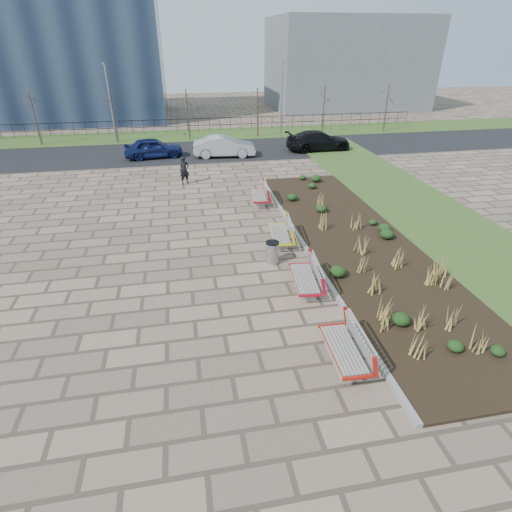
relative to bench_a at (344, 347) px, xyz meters
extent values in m
plane|color=#886F5E|center=(-3.00, 1.66, -0.50)|extent=(120.00, 120.00, 0.00)
cube|color=black|center=(3.25, 6.66, -0.45)|extent=(4.50, 18.00, 0.10)
cube|color=gray|center=(0.92, 6.66, -0.42)|extent=(0.16, 18.00, 0.15)
cube|color=#33511E|center=(8.00, 6.66, -0.48)|extent=(5.00, 38.00, 0.04)
cube|color=#33511E|center=(-3.00, 29.66, -0.48)|extent=(80.00, 5.00, 0.04)
cube|color=black|center=(-3.00, 23.66, -0.49)|extent=(80.00, 7.00, 0.02)
cylinder|color=#B2B2B7|center=(-0.69, 5.62, -0.06)|extent=(0.50, 0.50, 0.88)
imported|color=black|center=(-3.71, 15.98, 0.31)|extent=(0.69, 0.56, 1.62)
imported|color=#111A4C|center=(-5.76, 22.40, 0.22)|extent=(4.31, 2.19, 1.41)
imported|color=#A5A7AD|center=(-0.66, 21.78, 0.26)|extent=(4.60, 1.96, 1.48)
imported|color=black|center=(6.72, 22.36, 0.24)|extent=(5.07, 2.25, 1.45)
cube|color=slate|center=(17.00, 43.66, 4.50)|extent=(18.00, 12.00, 10.00)
camera|label=1|loc=(-3.77, -7.55, 7.19)|focal=28.00mm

